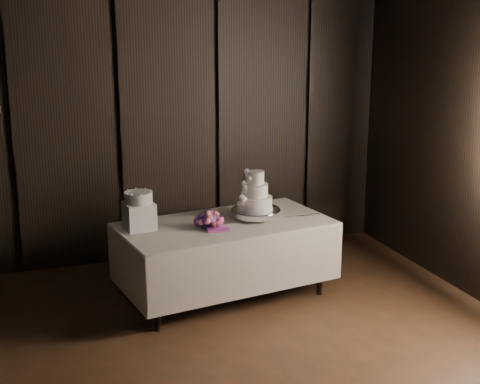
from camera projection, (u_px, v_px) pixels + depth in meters
The scene contains 8 objects.
room at pixel (221, 217), 3.98m from camera, with size 6.08×7.08×3.08m.
display_table at pixel (225, 257), 6.44m from camera, with size 2.12×1.33×0.76m.
cake_stand at pixel (256, 214), 6.49m from camera, with size 0.48×0.48×0.09m, color silver.
wedding_cake at pixel (254, 195), 6.42m from camera, with size 0.35×0.32×0.38m.
bouquet at pixel (209, 220), 6.18m from camera, with size 0.31×0.41×0.20m, color #EC6378, non-canonical shape.
box_pedestal at pixel (139, 216), 6.13m from camera, with size 0.26×0.26×0.25m, color white.
small_cake at pixel (138, 197), 6.09m from camera, with size 0.26×0.26×0.10m, color white.
cake_knife at pixel (297, 216), 6.54m from camera, with size 0.37×0.02×0.01m, color silver.
Camera 1 is at (-1.15, -3.63, 2.64)m, focal length 50.00 mm.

